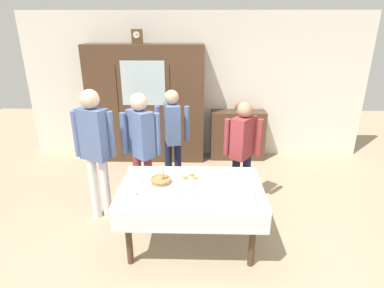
{
  "coord_description": "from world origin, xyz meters",
  "views": [
    {
      "loc": [
        0.09,
        -3.35,
        2.51
      ],
      "look_at": [
        0.0,
        0.2,
        1.13
      ],
      "focal_mm": 29.53,
      "sensor_mm": 36.0,
      "label": 1
    }
  ],
  "objects_px": {
    "tea_cup_near_right": "(252,194)",
    "tea_cup_mid_left": "(133,193)",
    "tea_cup_near_left": "(212,173)",
    "spoon_near_left": "(208,201)",
    "tea_cup_front_edge": "(174,196)",
    "mantel_clock": "(137,36)",
    "person_behind_table_left": "(95,143)",
    "person_beside_shelf": "(172,131)",
    "pastry_plate": "(190,178)",
    "tea_cup_far_left": "(190,194)",
    "wall_cabinet": "(146,104)",
    "book_stack": "(239,108)",
    "tea_cup_mid_right": "(140,181)",
    "person_by_cabinet": "(243,145)",
    "dining_table": "(191,196)",
    "bread_basket": "(161,180)",
    "bookshelf_low": "(237,135)",
    "spoon_mid_left": "(163,174)",
    "person_behind_table_right": "(141,142)"
  },
  "relations": [
    {
      "from": "tea_cup_near_right",
      "to": "tea_cup_mid_left",
      "type": "height_order",
      "value": "same"
    },
    {
      "from": "tea_cup_near_left",
      "to": "spoon_near_left",
      "type": "height_order",
      "value": "tea_cup_near_left"
    },
    {
      "from": "tea_cup_front_edge",
      "to": "tea_cup_mid_left",
      "type": "height_order",
      "value": "same"
    },
    {
      "from": "mantel_clock",
      "to": "tea_cup_front_edge",
      "type": "distance_m",
      "value": 3.29
    },
    {
      "from": "person_behind_table_left",
      "to": "person_beside_shelf",
      "type": "height_order",
      "value": "person_behind_table_left"
    },
    {
      "from": "pastry_plate",
      "to": "tea_cup_far_left",
      "type": "bearing_deg",
      "value": -89.37
    },
    {
      "from": "wall_cabinet",
      "to": "book_stack",
      "type": "bearing_deg",
      "value": 1.68
    },
    {
      "from": "tea_cup_mid_right",
      "to": "person_by_cabinet",
      "type": "distance_m",
      "value": 1.54
    },
    {
      "from": "dining_table",
      "to": "book_stack",
      "type": "distance_m",
      "value": 2.78
    },
    {
      "from": "book_stack",
      "to": "pastry_plate",
      "type": "distance_m",
      "value": 2.59
    },
    {
      "from": "dining_table",
      "to": "bread_basket",
      "type": "bearing_deg",
      "value": 164.73
    },
    {
      "from": "bookshelf_low",
      "to": "bread_basket",
      "type": "relative_size",
      "value": 4.25
    },
    {
      "from": "tea_cup_near_right",
      "to": "person_by_cabinet",
      "type": "distance_m",
      "value": 1.11
    },
    {
      "from": "wall_cabinet",
      "to": "bookshelf_low",
      "type": "bearing_deg",
      "value": 1.68
    },
    {
      "from": "pastry_plate",
      "to": "person_by_cabinet",
      "type": "height_order",
      "value": "person_by_cabinet"
    },
    {
      "from": "spoon_mid_left",
      "to": "tea_cup_mid_right",
      "type": "bearing_deg",
      "value": -133.8
    },
    {
      "from": "tea_cup_mid_left",
      "to": "person_by_cabinet",
      "type": "xyz_separation_m",
      "value": [
        1.29,
        1.12,
        0.12
      ]
    },
    {
      "from": "tea_cup_front_edge",
      "to": "tea_cup_near_left",
      "type": "xyz_separation_m",
      "value": [
        0.42,
        0.55,
        0.0
      ]
    },
    {
      "from": "book_stack",
      "to": "person_by_cabinet",
      "type": "relative_size",
      "value": 0.15
    },
    {
      "from": "wall_cabinet",
      "to": "bread_basket",
      "type": "bearing_deg",
      "value": -77.55
    },
    {
      "from": "person_behind_table_right",
      "to": "person_by_cabinet",
      "type": "bearing_deg",
      "value": 7.53
    },
    {
      "from": "dining_table",
      "to": "bread_basket",
      "type": "xyz_separation_m",
      "value": [
        -0.35,
        0.1,
        0.14
      ]
    },
    {
      "from": "mantel_clock",
      "to": "tea_cup_front_edge",
      "type": "bearing_deg",
      "value": -73.64
    },
    {
      "from": "tea_cup_mid_right",
      "to": "spoon_near_left",
      "type": "relative_size",
      "value": 1.09
    },
    {
      "from": "tea_cup_mid_left",
      "to": "wall_cabinet",
      "type": "bearing_deg",
      "value": 95.94
    },
    {
      "from": "tea_cup_near_right",
      "to": "person_behind_table_right",
      "type": "height_order",
      "value": "person_behind_table_right"
    },
    {
      "from": "person_behind_table_left",
      "to": "mantel_clock",
      "type": "bearing_deg",
      "value": 83.53
    },
    {
      "from": "dining_table",
      "to": "bookshelf_low",
      "type": "relative_size",
      "value": 1.57
    },
    {
      "from": "bread_basket",
      "to": "spoon_near_left",
      "type": "height_order",
      "value": "bread_basket"
    },
    {
      "from": "tea_cup_mid_left",
      "to": "tea_cup_mid_right",
      "type": "distance_m",
      "value": 0.26
    },
    {
      "from": "book_stack",
      "to": "tea_cup_near_left",
      "type": "relative_size",
      "value": 1.71
    },
    {
      "from": "mantel_clock",
      "to": "tea_cup_near_left",
      "type": "xyz_separation_m",
      "value": [
        1.25,
        -2.28,
        -1.46
      ]
    },
    {
      "from": "dining_table",
      "to": "tea_cup_mid_right",
      "type": "bearing_deg",
      "value": 173.47
    },
    {
      "from": "tea_cup_near_left",
      "to": "person_behind_table_left",
      "type": "relative_size",
      "value": 0.07
    },
    {
      "from": "wall_cabinet",
      "to": "person_behind_table_left",
      "type": "height_order",
      "value": "wall_cabinet"
    },
    {
      "from": "tea_cup_mid_left",
      "to": "tea_cup_far_left",
      "type": "bearing_deg",
      "value": 0.59
    },
    {
      "from": "wall_cabinet",
      "to": "spoon_near_left",
      "type": "xyz_separation_m",
      "value": [
        1.08,
        -2.88,
        -0.29
      ]
    },
    {
      "from": "bookshelf_low",
      "to": "pastry_plate",
      "type": "xyz_separation_m",
      "value": [
        -0.84,
        -2.44,
        0.32
      ]
    },
    {
      "from": "mantel_clock",
      "to": "book_stack",
      "type": "xyz_separation_m",
      "value": [
        1.82,
        0.05,
        -1.27
      ]
    },
    {
      "from": "spoon_mid_left",
      "to": "person_behind_table_right",
      "type": "bearing_deg",
      "value": 128.05
    },
    {
      "from": "wall_cabinet",
      "to": "mantel_clock",
      "type": "height_order",
      "value": "mantel_clock"
    },
    {
      "from": "tea_cup_mid_right",
      "to": "bread_basket",
      "type": "height_order",
      "value": "bread_basket"
    },
    {
      "from": "pastry_plate",
      "to": "tea_cup_mid_left",
      "type": "bearing_deg",
      "value": -146.6
    },
    {
      "from": "tea_cup_near_right",
      "to": "tea_cup_near_left",
      "type": "height_order",
      "value": "same"
    },
    {
      "from": "spoon_near_left",
      "to": "spoon_mid_left",
      "type": "bearing_deg",
      "value": 131.0
    },
    {
      "from": "tea_cup_near_right",
      "to": "tea_cup_mid_left",
      "type": "distance_m",
      "value": 1.26
    },
    {
      "from": "pastry_plate",
      "to": "spoon_near_left",
      "type": "distance_m",
      "value": 0.52
    },
    {
      "from": "bookshelf_low",
      "to": "tea_cup_near_right",
      "type": "height_order",
      "value": "bookshelf_low"
    },
    {
      "from": "person_behind_table_left",
      "to": "bread_basket",
      "type": "bearing_deg",
      "value": -27.95
    },
    {
      "from": "mantel_clock",
      "to": "tea_cup_near_left",
      "type": "height_order",
      "value": "mantel_clock"
    }
  ]
}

